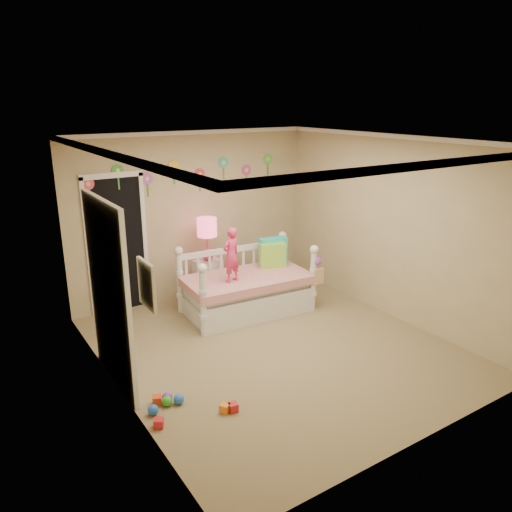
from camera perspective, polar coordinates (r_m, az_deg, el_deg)
floor at (r=6.52m, az=2.16°, el=-10.33°), size 4.00×4.50×0.01m
ceiling at (r=5.78m, az=2.46°, el=13.09°), size 4.00×4.50×0.01m
back_wall at (r=7.91m, az=-7.14°, el=4.64°), size 4.00×0.01×2.60m
left_wall at (r=5.19m, az=-16.09°, el=-2.84°), size 0.01×4.50×2.60m
right_wall at (r=7.32m, az=15.23°, el=3.11°), size 0.01×4.50×2.60m
crown_molding at (r=5.78m, az=2.46°, el=12.79°), size 4.00×4.50×0.06m
daybed at (r=7.35m, az=-1.07°, el=-2.67°), size 1.94×1.14×1.01m
pillow_turquoise at (r=7.75m, az=1.96°, el=0.54°), size 0.45×0.22×0.43m
pillow_lime at (r=7.64m, az=1.91°, el=0.07°), size 0.42×0.27×0.38m
child at (r=6.99m, az=-2.86°, el=0.15°), size 0.33×0.26×0.79m
nightstand at (r=7.88m, az=-5.46°, el=-2.73°), size 0.42×0.34×0.65m
table_lamp at (r=7.65m, az=-5.62°, el=2.70°), size 0.31×0.31×0.67m
closet_doorway at (r=7.52m, az=-15.60°, el=1.36°), size 0.90×0.04×2.07m
flower_decals at (r=7.74m, az=-7.89°, el=9.16°), size 3.40×0.02×0.50m
mirror_closet at (r=5.56m, az=-16.41°, el=-4.26°), size 0.07×1.30×2.10m
wall_picture at (r=4.31m, az=-12.39°, el=-3.22°), size 0.05×0.34×0.42m
hanging_bag at (r=7.42m, az=6.91°, el=-1.71°), size 0.20×0.16×0.36m
toy_scatter at (r=5.20m, az=-6.50°, el=-17.75°), size 1.25×1.51×0.11m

